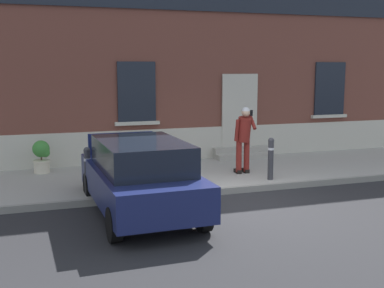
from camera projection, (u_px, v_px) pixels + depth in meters
name	position (u px, v px, depth m)	size (l,w,h in m)	color
ground_plane	(234.00, 205.00, 10.44)	(80.00, 80.00, 0.00)	#232326
sidewalk	(192.00, 175.00, 13.05)	(24.00, 3.60, 0.15)	#99968E
curb_edge	(218.00, 192.00, 11.30)	(24.00, 0.12, 0.15)	gray
building_facade	(165.00, 39.00, 14.81)	(24.00, 1.52, 7.50)	brown
entrance_stoop	(242.00, 153.00, 15.12)	(1.77, 0.64, 0.32)	#9E998E
hatchback_car_navy	(140.00, 176.00, 9.69)	(1.87, 4.10, 1.50)	#161E4C
bollard_near_person	(271.00, 157.00, 12.08)	(0.15, 0.15, 1.04)	#333338
bollard_far_left	(88.00, 169.00, 10.68)	(0.15, 0.15, 1.04)	#333338
person_on_phone	(244.00, 136.00, 12.70)	(0.51, 0.51, 1.74)	maroon
planter_cream	(42.00, 156.00, 12.86)	(0.44, 0.44, 0.86)	beige
planter_terracotta	(146.00, 150.00, 13.77)	(0.44, 0.44, 0.86)	#B25B38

